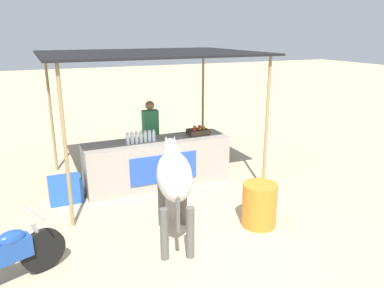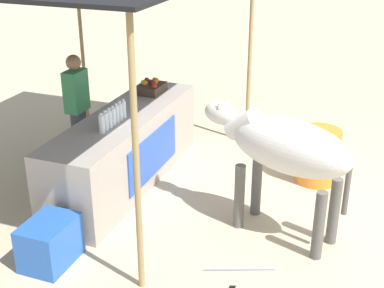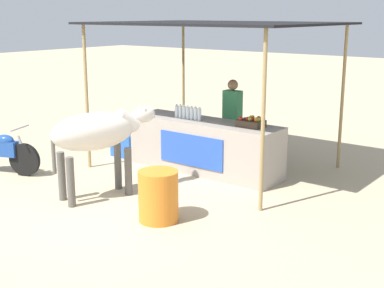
% 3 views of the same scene
% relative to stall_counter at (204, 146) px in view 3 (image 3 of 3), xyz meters
% --- Properties ---
extents(ground_plane, '(60.00, 60.00, 0.00)m').
position_rel_stall_counter_xyz_m(ground_plane, '(0.00, -2.20, -0.48)').
color(ground_plane, tan).
extents(stall_counter, '(3.00, 0.82, 0.96)m').
position_rel_stall_counter_xyz_m(stall_counter, '(0.00, 0.00, 0.00)').
color(stall_counter, '#9E9389').
rests_on(stall_counter, ground).
extents(stall_awning, '(4.20, 3.20, 2.72)m').
position_rel_stall_counter_xyz_m(stall_awning, '(0.00, 0.30, 2.13)').
color(stall_awning, black).
rests_on(stall_awning, ground).
extents(water_bottle_row, '(0.61, 0.07, 0.25)m').
position_rel_stall_counter_xyz_m(water_bottle_row, '(-0.35, -0.05, 0.59)').
color(water_bottle_row, silver).
rests_on(water_bottle_row, stall_counter).
extents(fruit_crate, '(0.44, 0.32, 0.18)m').
position_rel_stall_counter_xyz_m(fruit_crate, '(0.96, 0.05, 0.56)').
color(fruit_crate, '#3F3326').
rests_on(fruit_crate, stall_counter).
extents(vendor_behind_counter, '(0.34, 0.22, 1.65)m').
position_rel_stall_counter_xyz_m(vendor_behind_counter, '(0.11, 0.75, 0.37)').
color(vendor_behind_counter, '#383842').
rests_on(vendor_behind_counter, ground).
extents(cooler_box, '(0.60, 0.44, 0.48)m').
position_rel_stall_counter_xyz_m(cooler_box, '(-1.88, -0.10, -0.24)').
color(cooler_box, blue).
rests_on(cooler_box, ground).
extents(water_barrel, '(0.57, 0.57, 0.73)m').
position_rel_stall_counter_xyz_m(water_barrel, '(0.95, -2.37, -0.11)').
color(water_barrel, orange).
rests_on(water_barrel, ground).
extents(cow, '(0.92, 1.84, 1.44)m').
position_rel_stall_counter_xyz_m(cow, '(-0.48, -2.17, 0.55)').
color(cow, silver).
rests_on(cow, ground).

